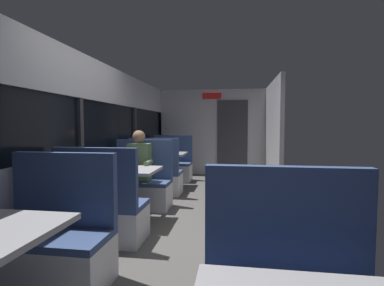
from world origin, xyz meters
name	(u,v)px	position (x,y,z in m)	size (l,w,h in m)	color
ground_plane	(187,231)	(0.00, 0.00, -0.01)	(3.30, 9.20, 0.02)	#514F4C
carriage_window_panel_left	(79,143)	(-1.45, 0.00, 1.11)	(0.09, 8.48, 2.30)	#B2B2B7
carriage_end_bulkhead	(214,133)	(0.06, 4.19, 1.14)	(2.90, 0.11, 2.30)	#B2B2B7
carriage_aisle_panel_right	(273,134)	(1.45, 3.00, 1.15)	(0.08, 2.40, 2.30)	#B2B2B7
bench_near_window_facing_entry	(54,246)	(-0.89, -1.39, 0.33)	(0.95, 0.50, 1.10)	silver
dining_table_mid_window	(125,176)	(-0.89, 0.20, 0.64)	(0.90, 0.70, 0.74)	#9E9EA3
bench_mid_window_facing_end	(103,213)	(-0.89, -0.49, 0.33)	(0.95, 0.50, 1.10)	silver
bench_mid_window_facing_entry	(142,187)	(-0.89, 0.90, 0.33)	(0.95, 0.50, 1.10)	silver
dining_table_far_window	(165,157)	(-0.89, 2.50, 0.64)	(0.90, 0.70, 0.74)	#9E9EA3
bench_far_window_facing_end	(156,177)	(-0.89, 1.80, 0.33)	(0.95, 0.50, 1.10)	silver
bench_far_window_facing_entry	(172,167)	(-0.89, 3.20, 0.33)	(0.95, 0.50, 1.10)	silver
seated_passenger	(140,175)	(-0.89, 0.83, 0.54)	(0.47, 0.55, 1.26)	#26262D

